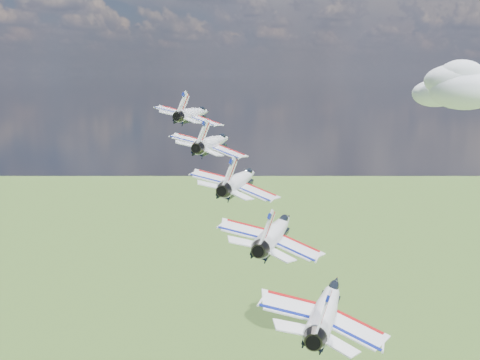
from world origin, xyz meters
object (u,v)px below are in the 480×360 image
at_px(jet_0, 194,113).
at_px(jet_2, 240,180).
at_px(jet_1, 214,142).
at_px(jet_4, 327,305).
at_px(jet_3, 276,231).

xyz_separation_m(jet_0, jet_2, (14.92, -17.64, -6.02)).
bearing_deg(jet_1, jet_4, -57.16).
relative_size(jet_0, jet_1, 1.00).
height_order(jet_0, jet_1, jet_0).
relative_size(jet_0, jet_4, 1.00).
bearing_deg(jet_4, jet_1, 122.84).
bearing_deg(jet_0, jet_1, -57.16).
bearing_deg(jet_1, jet_2, -57.16).
height_order(jet_2, jet_3, jet_2).
relative_size(jet_2, jet_3, 1.00).
bearing_deg(jet_2, jet_3, -57.16).
xyz_separation_m(jet_1, jet_2, (7.46, -8.82, -3.01)).
bearing_deg(jet_3, jet_1, 122.84).
height_order(jet_0, jet_3, jet_0).
bearing_deg(jet_0, jet_2, -57.16).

